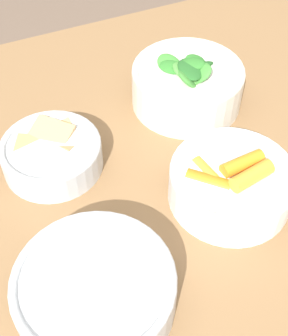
{
  "coord_description": "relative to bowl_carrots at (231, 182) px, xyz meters",
  "views": [
    {
      "loc": [
        0.16,
        0.39,
        1.23
      ],
      "look_at": [
        -0.01,
        0.01,
        0.76
      ],
      "focal_mm": 50.0,
      "sensor_mm": 36.0,
      "label": 1
    }
  ],
  "objects": [
    {
      "name": "bowl_carrots",
      "position": [
        0.0,
        0.0,
        0.0
      ],
      "size": [
        0.16,
        0.16,
        0.07
      ],
      "color": "white",
      "rests_on": "dining_table"
    },
    {
      "name": "bowl_cookies",
      "position": [
        0.2,
        -0.15,
        -0.01
      ],
      "size": [
        0.14,
        0.14,
        0.05
      ],
      "color": "silver",
      "rests_on": "dining_table"
    },
    {
      "name": "bowl_beans_hotdog",
      "position": [
        0.21,
        0.07,
        -0.0
      ],
      "size": [
        0.18,
        0.18,
        0.06
      ],
      "color": "silver",
      "rests_on": "dining_table"
    },
    {
      "name": "dining_table",
      "position": [
        0.1,
        -0.08,
        -0.15
      ],
      "size": [
        1.14,
        0.81,
        0.73
      ],
      "color": "olive",
      "rests_on": "ground_plane"
    },
    {
      "name": "bowl_greens",
      "position": [
        -0.04,
        -0.2,
        0.01
      ],
      "size": [
        0.17,
        0.17,
        0.1
      ],
      "color": "silver",
      "rests_on": "dining_table"
    }
  ]
}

